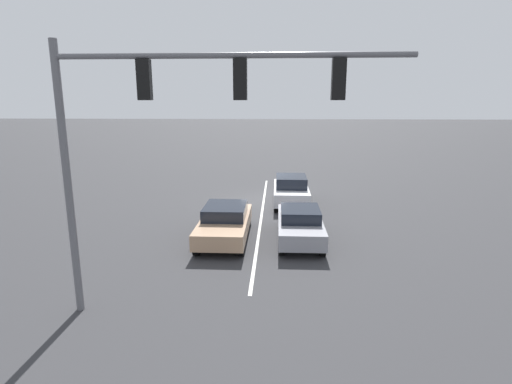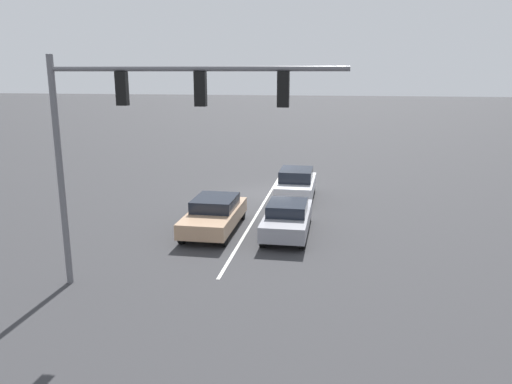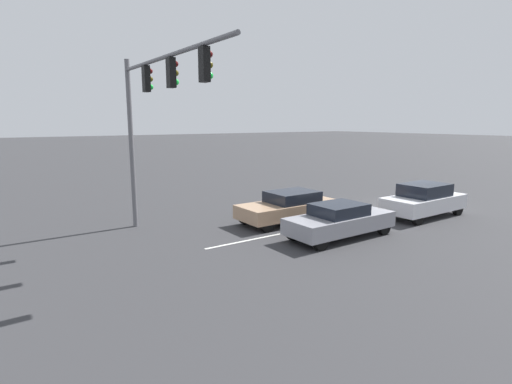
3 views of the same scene
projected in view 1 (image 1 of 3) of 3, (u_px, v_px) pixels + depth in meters
ground_plane at (264, 200)px, 23.21m from camera, size 240.00×240.00×0.00m
lane_stripe_left_divider at (262, 214)px, 20.38m from camera, size 0.12×17.80×0.01m
car_tan_midlane_front at (225, 222)px, 16.54m from camera, size 1.93×4.74×1.40m
car_gray_leftlane_front at (300, 223)px, 16.40m from camera, size 1.77×4.60×1.38m
car_silver_leftlane_second at (291, 190)px, 22.17m from camera, size 1.88×4.44×1.60m
traffic_signal_gantry at (168, 117)px, 9.71m from camera, size 8.61×0.37×7.05m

